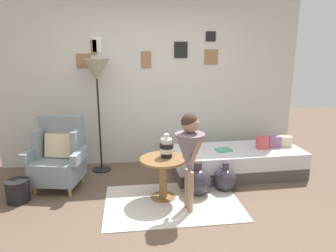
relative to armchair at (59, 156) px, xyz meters
name	(u,v)px	position (x,y,z in m)	size (l,w,h in m)	color
ground_plane	(166,222)	(1.33, -1.11, -0.44)	(12.00, 12.00, 0.00)	brown
gallery_wall	(151,84)	(1.33, 0.84, 0.86)	(4.80, 0.12, 2.60)	beige
rug	(172,203)	(1.46, -0.70, -0.43)	(1.65, 1.11, 0.01)	silver
armchair	(59,156)	(0.00, 0.00, 0.00)	(0.84, 0.70, 0.97)	tan
daybed	(237,162)	(2.56, 0.08, -0.24)	(1.92, 0.85, 0.40)	#4C4742
pillow_head	(285,141)	(3.32, 0.11, 0.04)	(0.17, 0.12, 0.16)	beige
pillow_mid	(274,142)	(3.14, 0.10, 0.04)	(0.19, 0.12, 0.17)	gray
pillow_back	(262,143)	(2.92, 0.05, 0.05)	(0.16, 0.12, 0.19)	#D64C56
side_table	(163,170)	(1.36, -0.55, -0.05)	(0.58, 0.58, 0.54)	olive
vase_striped	(166,147)	(1.41, -0.50, 0.22)	(0.17, 0.17, 0.30)	black
floor_lamp	(97,74)	(0.52, 0.50, 1.05)	(0.39, 0.39, 1.71)	black
person_child	(190,149)	(1.63, -0.88, 0.32)	(0.34, 0.34, 1.17)	#A37A60
book_on_daybed	(224,150)	(2.32, 0.02, -0.02)	(0.22, 0.16, 0.03)	#51B087
demijohn_near	(198,181)	(1.82, -0.50, -0.25)	(0.36, 0.36, 0.45)	#332D38
demijohn_far	(225,179)	(2.22, -0.43, -0.28)	(0.31, 0.31, 0.39)	#332D38
magazine_basket	(18,191)	(-0.44, -0.39, -0.30)	(0.28, 0.28, 0.28)	black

